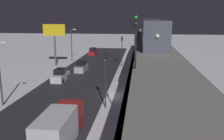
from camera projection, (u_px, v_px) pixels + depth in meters
The scene contains 14 objects.
ground_plane at pixel (113, 96), 32.36m from camera, with size 240.00×240.00×0.00m, color white.
avenue_asphalt at pixel (66, 94), 33.10m from camera, with size 11.00×100.78×0.01m, color #28282D.
elevated_railway at pixel (153, 55), 30.56m from camera, with size 5.00×100.78×6.58m.
subway_train at pixel (151, 29), 42.69m from camera, with size 2.94×36.87×3.40m.
rail_signal at pixel (136, 32), 17.51m from camera, with size 0.36×0.41×4.00m.
sedan_white at pixel (60, 76), 40.23m from camera, with size 1.91×4.76×1.97m.
sedan_red at pixel (93, 52), 67.35m from camera, with size 1.80×4.35×1.97m.
sedan_silver at pixel (81, 67), 47.03m from camera, with size 1.80×4.44×1.97m.
box_truck at pixel (60, 127), 20.24m from camera, with size 2.40×7.40×2.80m.
traffic_light_near at pixel (105, 73), 27.22m from camera, with size 0.32×0.44×6.40m.
traffic_light_mid at pixel (122, 47), 51.21m from camera, with size 0.32×0.44×6.40m.
commercial_billboard at pixel (54, 34), 51.00m from camera, with size 4.80×0.36×8.90m.
street_lamp_near at pixel (1, 66), 27.91m from camera, with size 1.35×0.44×7.65m.
street_lamp_far at pixel (72, 41), 57.00m from camera, with size 1.35×0.44×7.65m.
Camera 1 is at (-3.48, 30.65, 10.37)m, focal length 38.61 mm.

